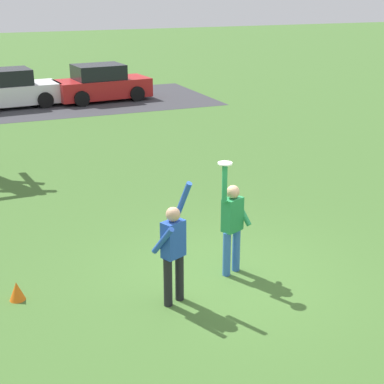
{
  "coord_description": "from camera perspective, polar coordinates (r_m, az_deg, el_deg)",
  "views": [
    {
      "loc": [
        -4.12,
        -8.31,
        4.86
      ],
      "look_at": [
        -0.49,
        0.3,
        1.54
      ],
      "focal_mm": 54.65,
      "sensor_mm": 36.0,
      "label": 1
    }
  ],
  "objects": [
    {
      "name": "frisbee_disc",
      "position": [
        9.64,
        3.24,
        2.82
      ],
      "size": [
        0.24,
        0.24,
        0.02
      ],
      "primitive_type": "cylinder",
      "color": "white",
      "rests_on": "person_catcher"
    },
    {
      "name": "person_catcher",
      "position": [
        10.18,
        3.95,
        -2.92
      ],
      "size": [
        0.58,
        0.5,
        2.08
      ],
      "rotation": [
        0.0,
        0.0,
        -2.73
      ],
      "color": "#3366B7",
      "rests_on": "ground_plane"
    },
    {
      "name": "ground_plane",
      "position": [
        10.47,
        3.16,
        -8.15
      ],
      "size": [
        120.0,
        120.0,
        0.0
      ],
      "primitive_type": "plane",
      "color": "#426B2D"
    },
    {
      "name": "parking_strip",
      "position": [
        26.13,
        -17.13,
        7.95
      ],
      "size": [
        17.31,
        6.4,
        0.01
      ],
      "primitive_type": "cube",
      "color": "#38383D",
      "rests_on": "ground_plane"
    },
    {
      "name": "person_defender",
      "position": [
        9.21,
        -1.83,
        -5.4
      ],
      "size": [
        0.64,
        0.58,
        2.04
      ],
      "rotation": [
        0.0,
        0.0,
        0.41
      ],
      "color": "black",
      "rests_on": "ground_plane"
    },
    {
      "name": "parked_car_red",
      "position": [
        26.63,
        -8.82,
        10.37
      ],
      "size": [
        4.24,
        2.32,
        1.59
      ],
      "rotation": [
        0.0,
        0.0,
        0.09
      ],
      "color": "red",
      "rests_on": "ground_plane"
    },
    {
      "name": "field_cone_orange",
      "position": [
        10.06,
        -16.72,
        -9.24
      ],
      "size": [
        0.26,
        0.26,
        0.32
      ],
      "primitive_type": "cone",
      "color": "orange",
      "rests_on": "ground_plane"
    },
    {
      "name": "parked_car_white",
      "position": [
        26.0,
        -17.52,
        9.49
      ],
      "size": [
        4.24,
        2.32,
        1.59
      ],
      "rotation": [
        0.0,
        0.0,
        0.09
      ],
      "color": "white",
      "rests_on": "ground_plane"
    }
  ]
}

